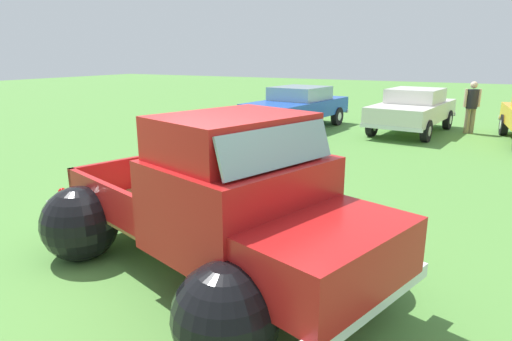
% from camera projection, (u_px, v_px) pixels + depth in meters
% --- Properties ---
extents(ground_plane, '(80.00, 80.00, 0.00)m').
position_uv_depth(ground_plane, '(205.00, 267.00, 5.31)').
color(ground_plane, '#548C3D').
extents(vintage_pickup_truck, '(4.98, 3.73, 1.96)m').
position_uv_depth(vintage_pickup_truck, '(224.00, 217.00, 4.84)').
color(vintage_pickup_truck, black).
rests_on(vintage_pickup_truck, ground).
extents(show_car_0, '(2.42, 4.64, 1.43)m').
position_uv_depth(show_car_0, '(298.00, 106.00, 15.09)').
color(show_car_0, black).
rests_on(show_car_0, ground).
extents(show_car_1, '(2.33, 4.55, 1.43)m').
position_uv_depth(show_car_1, '(413.00, 109.00, 14.25)').
color(show_car_1, black).
rests_on(show_car_1, ground).
extents(spectator_1, '(0.51, 0.46, 1.68)m').
position_uv_depth(spectator_1, '(472.00, 104.00, 14.05)').
color(spectator_1, gray).
rests_on(spectator_1, ground).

